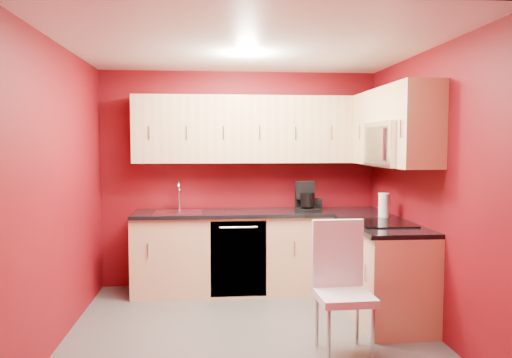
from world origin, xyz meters
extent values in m
plane|color=#4B4846|center=(0.00, 0.00, 0.00)|extent=(3.20, 3.20, 0.00)
plane|color=white|center=(0.00, 0.00, 2.50)|extent=(3.20, 3.20, 0.00)
plane|color=maroon|center=(0.00, 1.50, 1.25)|extent=(3.20, 0.00, 3.20)
plane|color=maroon|center=(0.00, -1.50, 1.25)|extent=(3.20, 0.00, 3.20)
plane|color=maroon|center=(-1.60, 0.00, 1.25)|extent=(0.00, 3.00, 3.00)
plane|color=maroon|center=(1.60, 0.00, 1.25)|extent=(0.00, 3.00, 3.00)
cube|color=tan|center=(0.20, 1.20, 0.43)|extent=(2.80, 0.60, 0.87)
cube|color=tan|center=(1.30, 0.25, 0.43)|extent=(0.60, 1.30, 0.87)
cube|color=black|center=(0.20, 1.19, 0.89)|extent=(2.80, 0.63, 0.04)
cube|color=black|center=(1.29, 0.23, 0.89)|extent=(0.63, 1.27, 0.04)
cube|color=tan|center=(0.20, 1.32, 1.83)|extent=(2.80, 0.35, 0.75)
cube|color=tan|center=(1.43, 0.86, 1.83)|extent=(0.35, 0.57, 0.75)
cube|color=tan|center=(1.43, -0.29, 1.83)|extent=(0.35, 0.22, 0.75)
cube|color=tan|center=(1.43, 0.20, 2.04)|extent=(0.35, 0.76, 0.33)
cube|color=silver|center=(1.40, 0.20, 1.66)|extent=(0.40, 0.76, 0.42)
cube|color=black|center=(1.21, 0.20, 1.66)|extent=(0.02, 0.62, 0.33)
cylinder|color=silver|center=(1.19, -0.03, 1.66)|extent=(0.02, 0.02, 0.29)
cube|color=black|center=(1.28, 0.20, 0.92)|extent=(0.50, 0.55, 0.01)
cube|color=silver|center=(-0.70, 1.18, 0.91)|extent=(0.52, 0.42, 0.02)
cylinder|color=silver|center=(-0.70, 1.38, 1.04)|extent=(0.02, 0.02, 0.26)
torus|color=silver|center=(-0.70, 1.31, 1.17)|extent=(0.02, 0.16, 0.16)
cylinder|color=silver|center=(-0.70, 1.24, 1.11)|extent=(0.02, 0.02, 0.12)
cube|color=black|center=(-0.05, 0.91, 0.43)|extent=(0.60, 0.02, 0.82)
cylinder|color=white|center=(0.00, 0.30, 2.48)|extent=(0.20, 0.20, 0.01)
camera|label=1|loc=(-0.33, -4.34, 1.66)|focal=35.00mm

